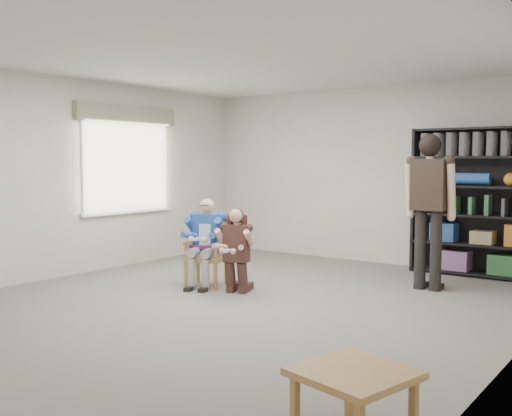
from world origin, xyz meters
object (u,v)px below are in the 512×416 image
Objects in this scene: bookshelf at (477,202)px; side_table at (354,405)px; standing_man at (429,213)px; seated_man at (206,242)px; kneeling_woman at (236,251)px; armchair at (206,252)px.

bookshelf reaches higher than side_table.
standing_man is at bearing 104.68° from side_table.
seated_man is 0.59m from kneeling_woman.
kneeling_woman is (0.58, -0.12, 0.08)m from armchair.
bookshelf is (2.63, 2.78, 0.61)m from armchair.
kneeling_woman is 0.54× the size of standing_man.
standing_man reaches higher than armchair.
standing_man is at bearing 23.06° from kneeling_woman.
kneeling_woman is 3.59m from bookshelf.
side_table is at bearing -80.83° from bookshelf.
bookshelf reaches higher than armchair.
side_table is (2.94, -2.65, -0.32)m from kneeling_woman.
seated_man is at bearing 0.00° from armchair.
armchair is 0.46× the size of standing_man.
standing_man is (1.83, 1.60, 0.44)m from kneeling_woman.
armchair is 0.13m from seated_man.
standing_man is (-0.22, -1.30, -0.08)m from bookshelf.
kneeling_woman is 2.47m from standing_man.
standing_man is 4.47m from side_table.
bookshelf is at bearing 28.42° from seated_man.
kneeling_woman is at bearing -125.24° from bookshelf.
armchair is 0.77× the size of seated_man.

